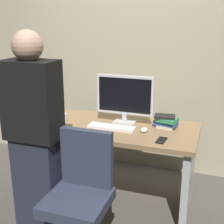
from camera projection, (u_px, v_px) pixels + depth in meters
The scene contains 11 objects.
ground_plane at pixel (114, 197), 3.08m from camera, with size 9.00×9.00×0.00m, color #4C4742.
wall_back at pixel (138, 38), 3.39m from camera, with size 6.40×0.10×3.00m, color tan.
desk at pixel (114, 149), 2.92m from camera, with size 1.53×0.73×0.75m.
office_chair at pixel (80, 202), 2.25m from camera, with size 0.52×0.52×0.94m.
person_at_desk at pixel (35, 139), 2.33m from camera, with size 0.40×0.24×1.64m.
monitor at pixel (125, 97), 2.86m from camera, with size 0.54×0.14×0.46m.
keyboard at pixel (112, 127), 2.79m from camera, with size 0.43×0.13×0.02m, color white.
mouse at pixel (144, 130), 2.71m from camera, with size 0.06×0.10×0.03m, color white.
cup_near_keyboard at pixel (63, 118), 2.94m from camera, with size 0.07×0.07×0.09m, color white.
book_stack at pixel (166, 121), 2.81m from camera, with size 0.23×0.18×0.11m.
cell_phone at pixel (161, 140), 2.51m from camera, with size 0.07×0.14×0.01m, color black.
Camera 1 is at (0.86, -2.55, 1.71)m, focal length 49.60 mm.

